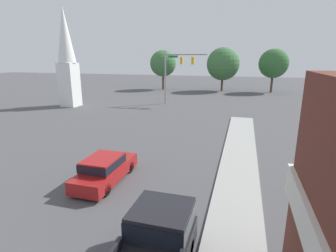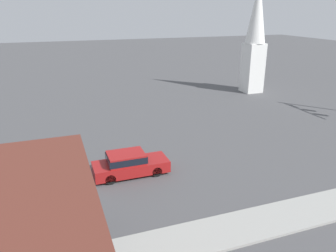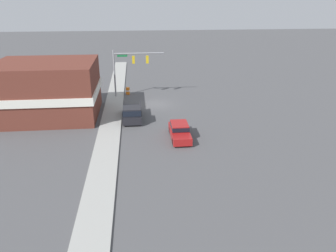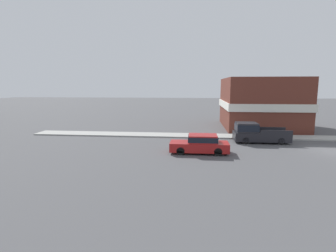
# 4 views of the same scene
# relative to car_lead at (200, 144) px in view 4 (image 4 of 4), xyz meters

# --- Properties ---
(ground_plane) EXTENTS (200.00, 200.00, 0.00)m
(ground_plane) POSITION_rel_car_lead_xyz_m (1.60, -11.33, -0.80)
(ground_plane) COLOR #4C4C4F
(sidewalk_curb) EXTENTS (2.40, 60.00, 0.14)m
(sidewalk_curb) POSITION_rel_car_lead_xyz_m (7.30, -11.33, -0.73)
(sidewalk_curb) COLOR #9E9E99
(sidewalk_curb) RESTS_ON ground
(car_lead) EXTENTS (1.85, 4.82, 1.54)m
(car_lead) POSITION_rel_car_lead_xyz_m (0.00, 0.00, 0.00)
(car_lead) COLOR black
(car_lead) RESTS_ON ground
(pickup_truck_parked) EXTENTS (2.13, 5.26, 1.93)m
(pickup_truck_parked) POSITION_rel_car_lead_xyz_m (4.83, -5.51, 0.15)
(pickup_truck_parked) COLOR black
(pickup_truck_parked) RESTS_ON ground
(corner_brick_building) EXTENTS (11.71, 9.71, 6.55)m
(corner_brick_building) POSITION_rel_car_lead_xyz_m (14.71, -8.16, 2.44)
(corner_brick_building) COLOR brown
(corner_brick_building) RESTS_ON ground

